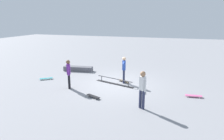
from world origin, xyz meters
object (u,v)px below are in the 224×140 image
(skater_main, at_px, (124,68))
(loose_skateboard_teal, at_px, (46,78))
(bystander_purple_shirt, at_px, (69,73))
(grind_rail, at_px, (115,82))
(skateboard_main, at_px, (124,81))
(loose_skateboard_black, at_px, (93,96))
(bystander_white_shirt, at_px, (142,88))
(skate_ledge, at_px, (78,69))
(loose_skateboard_pink, at_px, (194,96))

(skater_main, height_order, loose_skateboard_teal, skater_main)
(loose_skateboard_teal, bearing_deg, bystander_purple_shirt, -58.50)
(grind_rail, relative_size, skateboard_main, 3.19)
(grind_rail, relative_size, loose_skateboard_black, 3.12)
(skateboard_main, distance_m, bystander_white_shirt, 3.75)
(skateboard_main, bearing_deg, loose_skateboard_black, -78.70)
(skater_main, relative_size, loose_skateboard_black, 1.99)
(grind_rail, height_order, bystander_purple_shirt, bystander_purple_shirt)
(loose_skateboard_teal, bearing_deg, skater_main, -25.28)
(skate_ledge, bearing_deg, grind_rail, 149.93)
(skate_ledge, xyz_separation_m, skater_main, (-3.95, 1.65, 0.77))
(loose_skateboard_black, distance_m, loose_skateboard_pink, 5.04)
(loose_skateboard_teal, bearing_deg, skateboard_main, -23.53)
(skate_ledge, height_order, bystander_white_shirt, bystander_white_shirt)
(bystander_white_shirt, distance_m, loose_skateboard_black, 2.67)
(skate_ledge, height_order, loose_skateboard_pink, skate_ledge)
(skateboard_main, bearing_deg, skate_ledge, -172.75)
(grind_rail, distance_m, bystander_purple_shirt, 2.78)
(skateboard_main, distance_m, loose_skateboard_pink, 4.11)
(skateboard_main, bearing_deg, skater_main, -50.62)
(skater_main, bearing_deg, skateboard_main, -177.48)
(bystander_purple_shirt, bearing_deg, bystander_white_shirt, -132.28)
(skate_ledge, relative_size, loose_skateboard_pink, 2.66)
(skater_main, height_order, bystander_white_shirt, bystander_white_shirt)
(skater_main, relative_size, bystander_white_shirt, 0.96)
(skateboard_main, relative_size, loose_skateboard_black, 0.98)
(bystander_white_shirt, bearing_deg, grind_rail, 157.97)
(bystander_white_shirt, xyz_separation_m, loose_skateboard_black, (2.48, -0.43, -0.88))
(bystander_purple_shirt, bearing_deg, loose_skateboard_teal, 40.93)
(bystander_white_shirt, height_order, loose_skateboard_pink, bystander_white_shirt)
(skater_main, bearing_deg, loose_skateboard_pink, 65.75)
(skater_main, relative_size, loose_skateboard_teal, 2.11)
(loose_skateboard_teal, bearing_deg, loose_skateboard_pink, -36.61)
(skate_ledge, xyz_separation_m, loose_skateboard_teal, (1.01, 2.52, -0.10))
(skate_ledge, relative_size, loose_skateboard_black, 2.66)
(skateboard_main, distance_m, loose_skateboard_teal, 5.04)
(grind_rail, relative_size, bystander_white_shirt, 1.50)
(skateboard_main, xyz_separation_m, bystander_purple_shirt, (2.67, 2.00, 0.85))
(bystander_white_shirt, height_order, loose_skateboard_black, bystander_white_shirt)
(bystander_purple_shirt, relative_size, loose_skateboard_teal, 2.13)
(grind_rail, xyz_separation_m, skater_main, (-0.48, -0.36, 0.79))
(skater_main, relative_size, loose_skateboard_pink, 1.99)
(bystander_purple_shirt, bearing_deg, loose_skateboard_black, -140.60)
(loose_skateboard_teal, bearing_deg, skate_ledge, 32.90)
(bystander_purple_shirt, relative_size, loose_skateboard_black, 2.01)
(loose_skateboard_pink, bearing_deg, loose_skateboard_black, 12.84)
(grind_rail, bearing_deg, loose_skateboard_black, 96.30)
(skate_ledge, bearing_deg, bystander_white_shirt, 139.38)
(grind_rail, relative_size, loose_skateboard_teal, 3.32)
(bystander_purple_shirt, relative_size, loose_skateboard_pink, 2.01)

